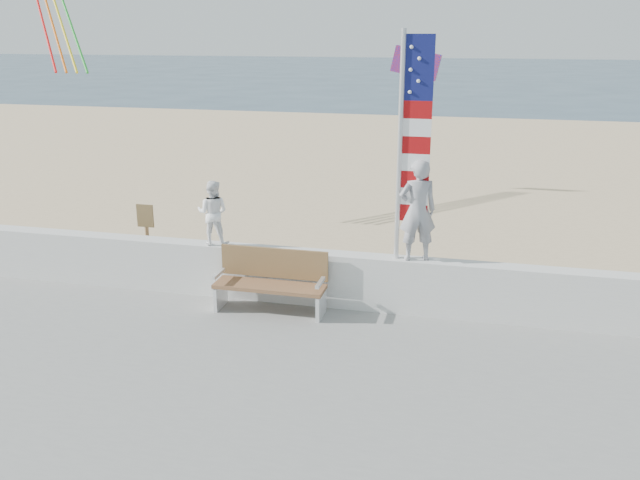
# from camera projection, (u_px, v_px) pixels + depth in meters

# --- Properties ---
(ground) EXTENTS (220.00, 220.00, 0.00)m
(ground) POSITION_uv_depth(u_px,v_px,m) (276.00, 367.00, 9.57)
(ground) COLOR #293F52
(ground) RESTS_ON ground
(sand) EXTENTS (90.00, 40.00, 0.08)m
(sand) POSITION_uv_depth(u_px,v_px,m) (377.00, 208.00, 17.91)
(sand) COLOR #D1B68B
(sand) RESTS_ON ground
(seawall) EXTENTS (30.00, 0.35, 0.90)m
(seawall) POSITION_uv_depth(u_px,v_px,m) (311.00, 277.00, 11.24)
(seawall) COLOR silver
(seawall) RESTS_ON boardwalk
(adult) EXTENTS (0.68, 0.55, 1.60)m
(adult) POSITION_uv_depth(u_px,v_px,m) (418.00, 210.00, 10.48)
(adult) COLOR #98979D
(adult) RESTS_ON seawall
(child) EXTENTS (0.57, 0.46, 1.10)m
(child) POSITION_uv_depth(u_px,v_px,m) (213.00, 213.00, 11.32)
(child) COLOR white
(child) RESTS_ON seawall
(bench) EXTENTS (1.80, 0.57, 1.00)m
(bench) POSITION_uv_depth(u_px,v_px,m) (271.00, 280.00, 10.92)
(bench) COLOR brown
(bench) RESTS_ON boardwalk
(flag) EXTENTS (0.50, 0.08, 3.50)m
(flag) POSITION_uv_depth(u_px,v_px,m) (409.00, 138.00, 10.19)
(flag) COLOR silver
(flag) RESTS_ON seawall
(parafoil_kite) EXTENTS (0.90, 0.24, 0.61)m
(parafoil_kite) POSITION_uv_depth(u_px,v_px,m) (417.00, 63.00, 12.05)
(parafoil_kite) COLOR red
(parafoil_kite) RESTS_ON ground
(sign) EXTENTS (0.32, 0.07, 1.46)m
(sign) POSITION_uv_depth(u_px,v_px,m) (147.00, 236.00, 12.40)
(sign) COLOR olive
(sign) RESTS_ON sand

